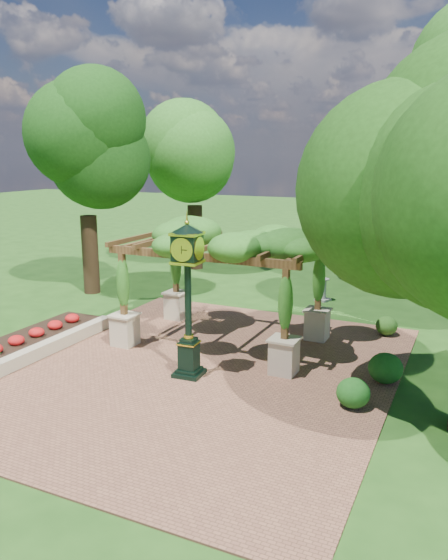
% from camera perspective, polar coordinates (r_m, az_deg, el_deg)
% --- Properties ---
extents(ground, '(120.00, 120.00, 0.00)m').
position_cam_1_polar(ground, '(14.17, -4.38, -10.79)').
color(ground, '#1E4714').
rests_on(ground, ground).
extents(brick_plaza, '(10.00, 12.00, 0.04)m').
position_cam_1_polar(brick_plaza, '(14.97, -2.47, -9.34)').
color(brick_plaza, brown).
rests_on(brick_plaza, ground).
extents(border_wall, '(0.35, 5.00, 0.40)m').
position_cam_1_polar(border_wall, '(17.04, -17.22, -6.46)').
color(border_wall, '#C6B793').
rests_on(border_wall, ground).
extents(flower_bed, '(1.50, 5.00, 0.36)m').
position_cam_1_polar(flower_bed, '(17.65, -19.40, -6.02)').
color(flower_bed, red).
rests_on(flower_bed, ground).
extents(pedestal_clock, '(0.86, 0.86, 4.08)m').
position_cam_1_polar(pedestal_clock, '(13.83, -3.80, -0.66)').
color(pedestal_clock, black).
rests_on(pedestal_clock, brick_plaza).
extents(pergola, '(5.96, 3.79, 3.72)m').
position_cam_1_polar(pergola, '(16.26, -0.17, 3.62)').
color(pergola, '#C7B794').
rests_on(pergola, brick_plaza).
extents(sundial, '(0.63, 0.63, 0.90)m').
position_cam_1_polar(sundial, '(22.06, 10.30, -1.14)').
color(sundial, gray).
rests_on(sundial, ground).
extents(shrub_front, '(0.97, 0.97, 0.69)m').
position_cam_1_polar(shrub_front, '(13.06, 13.35, -11.41)').
color(shrub_front, '#1D5919').
rests_on(shrub_front, brick_plaza).
extents(shrub_mid, '(0.95, 0.95, 0.78)m').
position_cam_1_polar(shrub_mid, '(14.55, 16.53, -8.83)').
color(shrub_mid, '#184F16').
rests_on(shrub_mid, brick_plaza).
extents(shrub_back, '(0.70, 0.70, 0.61)m').
position_cam_1_polar(shrub_back, '(18.28, 16.62, -4.61)').
color(shrub_back, '#2C5D1B').
rests_on(shrub_back, brick_plaza).
extents(tree_west_near, '(3.97, 3.97, 8.40)m').
position_cam_1_polar(tree_west_near, '(23.05, -14.35, 12.73)').
color(tree_west_near, '#362315').
rests_on(tree_west_near, ground).
extents(tree_west_far, '(4.17, 4.17, 8.27)m').
position_cam_1_polar(tree_west_far, '(27.45, -3.14, 12.89)').
color(tree_west_far, black).
rests_on(tree_west_far, ground).
extents(tree_north, '(3.99, 3.99, 7.22)m').
position_cam_1_polar(tree_north, '(24.65, 14.95, 10.80)').
color(tree_north, black).
rests_on(tree_north, ground).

